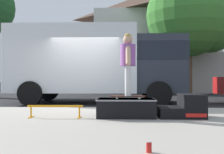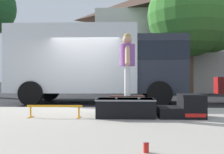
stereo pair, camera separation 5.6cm
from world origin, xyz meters
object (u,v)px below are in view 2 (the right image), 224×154
(skater_kid, at_px, (127,59))
(box_truck, at_px, (98,61))
(skateboard, at_px, (127,96))
(street_tree_neighbour, at_px, (194,18))
(skate_box, at_px, (125,107))
(kicker_ramp, at_px, (184,108))
(soda_can, at_px, (146,147))
(grind_rail, at_px, (55,108))

(skater_kid, height_order, box_truck, box_truck)
(skateboard, distance_m, skater_kid, 0.84)
(street_tree_neighbour, bearing_deg, skate_box, -113.24)
(box_truck, bearing_deg, kicker_ramp, -62.72)
(skater_kid, distance_m, soda_can, 3.00)
(grind_rail, distance_m, box_truck, 4.98)
(skateboard, bearing_deg, skate_box, 136.61)
(kicker_ramp, bearing_deg, soda_can, -111.71)
(kicker_ramp, xyz_separation_m, box_truck, (-2.38, 4.61, 1.36))
(skate_box, bearing_deg, grind_rail, -174.88)
(soda_can, bearing_deg, skate_box, 94.48)
(skate_box, relative_size, kicker_ramp, 1.31)
(grind_rail, xyz_separation_m, soda_can, (1.80, -2.63, -0.14))
(kicker_ramp, height_order, skater_kid, skater_kid)
(grind_rail, height_order, skater_kid, skater_kid)
(skater_kid, xyz_separation_m, soda_can, (0.17, -2.73, -1.25))
(skateboard, bearing_deg, grind_rail, -176.59)
(street_tree_neighbour, bearing_deg, grind_rail, -120.14)
(skateboard, relative_size, soda_can, 6.21)
(skate_box, xyz_separation_m, soda_can, (0.22, -2.77, -0.16))
(skater_kid, relative_size, soda_can, 11.18)
(grind_rail, height_order, skateboard, skateboard)
(grind_rail, xyz_separation_m, box_truck, (0.52, 4.76, 1.38))
(skater_kid, xyz_separation_m, box_truck, (-1.11, 4.66, 0.27))
(kicker_ramp, distance_m, grind_rail, 2.90)
(kicker_ramp, relative_size, skater_kid, 0.71)
(grind_rail, relative_size, skater_kid, 0.89)
(skateboard, relative_size, box_truck, 0.11)
(kicker_ramp, bearing_deg, skater_kid, -178.01)
(grind_rail, bearing_deg, skateboard, 3.41)
(soda_can, bearing_deg, box_truck, 99.81)
(skate_box, distance_m, street_tree_neighbour, 11.61)
(skateboard, bearing_deg, kicker_ramp, 1.99)
(grind_rail, distance_m, soda_can, 3.19)
(skate_box, height_order, soda_can, skate_box)
(skate_box, xyz_separation_m, skater_kid, (0.05, -0.04, 1.09))
(grind_rail, relative_size, skateboard, 1.59)
(soda_can, relative_size, box_truck, 0.02)
(kicker_ramp, xyz_separation_m, skateboard, (-1.27, -0.04, 0.25))
(soda_can, xyz_separation_m, street_tree_neighbour, (4.03, 12.67, 4.49))
(box_truck, relative_size, street_tree_neighbour, 0.94)
(box_truck, bearing_deg, soda_can, -80.19)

